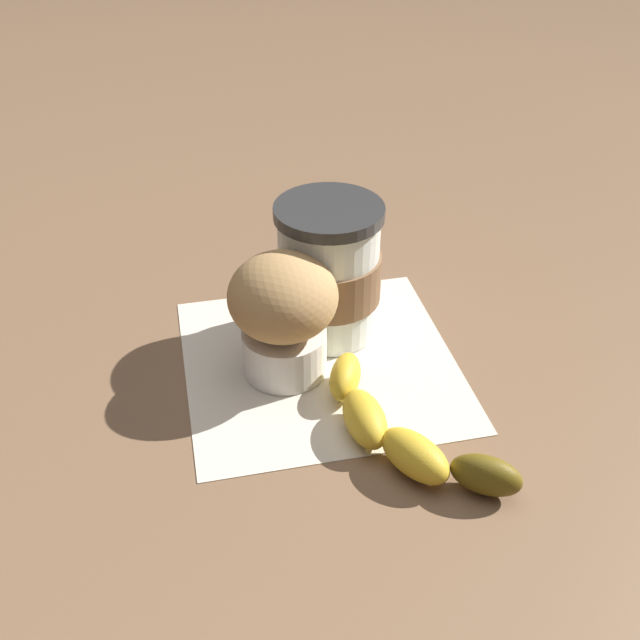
{
  "coord_description": "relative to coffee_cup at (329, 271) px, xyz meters",
  "views": [
    {
      "loc": [
        0.47,
        -0.14,
        0.4
      ],
      "look_at": [
        0.0,
        0.0,
        0.05
      ],
      "focal_mm": 42.0,
      "sensor_mm": 36.0,
      "label": 1
    }
  ],
  "objects": [
    {
      "name": "ground_plane",
      "position": [
        0.04,
        -0.02,
        -0.06
      ],
      "size": [
        3.0,
        3.0,
        0.0
      ],
      "primitive_type": "plane",
      "color": "brown"
    },
    {
      "name": "paper_napkin",
      "position": [
        0.04,
        -0.02,
        -0.06
      ],
      "size": [
        0.24,
        0.24,
        0.0
      ],
      "primitive_type": "cube",
      "rotation": [
        0.0,
        0.0,
        -0.07
      ],
      "color": "beige",
      "rests_on": "ground_plane"
    },
    {
      "name": "coffee_cup",
      "position": [
        0.0,
        0.0,
        0.0
      ],
      "size": [
        0.09,
        0.09,
        0.12
      ],
      "color": "silver",
      "rests_on": "paper_napkin"
    },
    {
      "name": "muffin",
      "position": [
        0.04,
        -0.05,
        -0.0
      ],
      "size": [
        0.09,
        0.09,
        0.11
      ],
      "color": "white",
      "rests_on": "paper_napkin"
    },
    {
      "name": "banana",
      "position": [
        0.16,
        0.01,
        -0.04
      ],
      "size": [
        0.18,
        0.11,
        0.03
      ],
      "color": "gold",
      "rests_on": "paper_napkin"
    }
  ]
}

